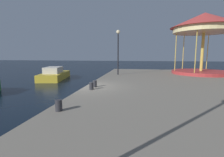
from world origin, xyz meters
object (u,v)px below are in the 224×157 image
Objects in this scene: bollard_north at (59,105)px; carousel at (204,28)px; lamp_post_mid_promenade at (118,44)px; bollard_center at (95,84)px; motorboat_yellow at (54,75)px; bollard_south at (91,86)px.

carousel is at bearing 55.45° from bollard_north.
carousel is 16.17m from bollard_north.
lamp_post_mid_promenade is 7.03m from bollard_center.
bollard_center and bollard_north have the same top height.
carousel is 8.50m from lamp_post_mid_promenade.
lamp_post_mid_promenade reaches higher than bollard_center.
carousel reaches higher than motorboat_yellow.
carousel is (15.35, 0.73, 4.71)m from motorboat_yellow.
motorboat_yellow is 7.96m from lamp_post_mid_promenade.
carousel is 15.85× the size of bollard_north.
motorboat_yellow is 14.45× the size of bollard_south.
carousel is 13.34m from bollard_south.
motorboat_yellow is 13.76m from bollard_north.
lamp_post_mid_promenade is at bearing -166.73° from carousel.
carousel reaches higher than bollard_south.
lamp_post_mid_promenade reaches higher than bollard_north.
motorboat_yellow is at bearing 170.67° from lamp_post_mid_promenade.
bollard_center is (-0.60, -6.47, -2.68)m from lamp_post_mid_promenade.
lamp_post_mid_promenade is 10.50× the size of bollard_north.
carousel is at bearing 43.85° from bollard_center.
motorboat_yellow reaches higher than bollard_center.
bollard_south is at bearing -133.68° from carousel.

